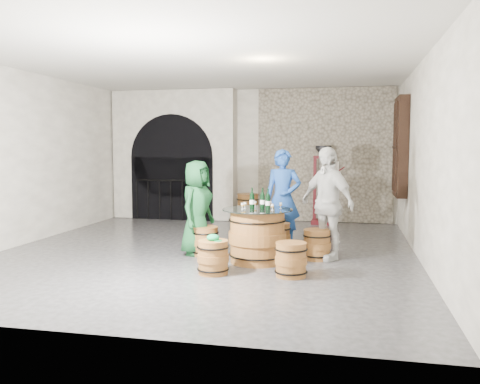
% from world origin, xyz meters
% --- Properties ---
extents(ground, '(8.00, 8.00, 0.00)m').
position_xyz_m(ground, '(0.00, 0.00, 0.00)').
color(ground, '#2D2D2F').
rests_on(ground, ground).
extents(wall_back, '(8.00, 0.00, 8.00)m').
position_xyz_m(wall_back, '(0.00, 4.00, 1.60)').
color(wall_back, silver).
rests_on(wall_back, ground).
extents(wall_front, '(8.00, 0.00, 8.00)m').
position_xyz_m(wall_front, '(0.00, -4.00, 1.60)').
color(wall_front, silver).
rests_on(wall_front, ground).
extents(wall_left, '(0.00, 8.00, 8.00)m').
position_xyz_m(wall_left, '(-3.50, 0.00, 1.60)').
color(wall_left, silver).
rests_on(wall_left, ground).
extents(wall_right, '(0.00, 8.00, 8.00)m').
position_xyz_m(wall_right, '(3.50, 0.00, 1.60)').
color(wall_right, silver).
rests_on(wall_right, ground).
extents(ceiling, '(8.00, 8.00, 0.00)m').
position_xyz_m(ceiling, '(0.00, 0.00, 3.20)').
color(ceiling, beige).
rests_on(ceiling, wall_back).
extents(stone_facing_panel, '(3.20, 0.12, 3.18)m').
position_xyz_m(stone_facing_panel, '(1.80, 3.94, 1.60)').
color(stone_facing_panel, gray).
rests_on(stone_facing_panel, ground).
extents(arched_opening, '(3.10, 0.60, 3.19)m').
position_xyz_m(arched_opening, '(-1.90, 3.74, 1.58)').
color(arched_opening, silver).
rests_on(arched_opening, ground).
extents(shuttered_window, '(0.23, 1.10, 2.00)m').
position_xyz_m(shuttered_window, '(3.38, 2.40, 1.80)').
color(shuttered_window, black).
rests_on(shuttered_window, wall_right).
extents(barrel_table, '(1.10, 1.10, 0.84)m').
position_xyz_m(barrel_table, '(1.00, -0.64, 0.42)').
color(barrel_table, brown).
rests_on(barrel_table, ground).
extents(barrel_stool_left, '(0.46, 0.46, 0.48)m').
position_xyz_m(barrel_stool_left, '(0.06, -0.33, 0.24)').
color(barrel_stool_left, brown).
rests_on(barrel_stool_left, ground).
extents(barrel_stool_far, '(0.46, 0.46, 0.48)m').
position_xyz_m(barrel_stool_far, '(1.18, 0.33, 0.24)').
color(barrel_stool_far, brown).
rests_on(barrel_stool_far, ground).
extents(barrel_stool_right, '(0.46, 0.46, 0.48)m').
position_xyz_m(barrel_stool_right, '(1.89, -0.23, 0.24)').
color(barrel_stool_right, brown).
rests_on(barrel_stool_right, ground).
extents(barrel_stool_near_right, '(0.46, 0.46, 0.48)m').
position_xyz_m(barrel_stool_near_right, '(1.61, -1.41, 0.24)').
color(barrel_stool_near_right, brown).
rests_on(barrel_stool_near_right, ground).
extents(barrel_stool_near_left, '(0.46, 0.46, 0.48)m').
position_xyz_m(barrel_stool_near_left, '(0.51, -1.50, 0.24)').
color(barrel_stool_near_left, brown).
rests_on(barrel_stool_near_left, ground).
extents(green_cap, '(0.23, 0.18, 0.10)m').
position_xyz_m(green_cap, '(0.52, -1.50, 0.52)').
color(green_cap, '#0C8744').
rests_on(green_cap, barrel_stool_near_left).
extents(person_green, '(0.66, 0.87, 1.58)m').
position_xyz_m(person_green, '(-0.10, -0.28, 0.79)').
color(person_green, '#134420').
rests_on(person_green, ground).
extents(person_blue, '(0.67, 0.47, 1.76)m').
position_xyz_m(person_blue, '(1.23, 0.60, 0.88)').
color(person_blue, '#1A4191').
rests_on(person_blue, ground).
extents(person_white, '(1.09, 1.03, 1.81)m').
position_xyz_m(person_white, '(2.04, -0.17, 0.90)').
color(person_white, beige).
rests_on(person_white, ground).
extents(wine_bottle_left, '(0.08, 0.08, 0.32)m').
position_xyz_m(wine_bottle_left, '(0.90, -0.57, 0.97)').
color(wine_bottle_left, black).
rests_on(wine_bottle_left, barrel_table).
extents(wine_bottle_center, '(0.08, 0.08, 0.32)m').
position_xyz_m(wine_bottle_center, '(1.17, -0.69, 0.97)').
color(wine_bottle_center, black).
rests_on(wine_bottle_center, barrel_table).
extents(wine_bottle_right, '(0.08, 0.08, 0.32)m').
position_xyz_m(wine_bottle_right, '(1.06, -0.54, 0.97)').
color(wine_bottle_right, black).
rests_on(wine_bottle_right, barrel_table).
extents(tasting_glass_a, '(0.05, 0.05, 0.10)m').
position_xyz_m(tasting_glass_a, '(0.77, -0.70, 0.89)').
color(tasting_glass_a, '#C07F25').
rests_on(tasting_glass_a, barrel_table).
extents(tasting_glass_b, '(0.05, 0.05, 0.10)m').
position_xyz_m(tasting_glass_b, '(1.34, -0.52, 0.89)').
color(tasting_glass_b, '#C07F25').
rests_on(tasting_glass_b, barrel_table).
extents(tasting_glass_c, '(0.05, 0.05, 0.10)m').
position_xyz_m(tasting_glass_c, '(0.92, -0.42, 0.89)').
color(tasting_glass_c, '#C07F25').
rests_on(tasting_glass_c, barrel_table).
extents(tasting_glass_d, '(0.05, 0.05, 0.10)m').
position_xyz_m(tasting_glass_d, '(1.16, -0.39, 0.89)').
color(tasting_glass_d, '#C07F25').
rests_on(tasting_glass_d, barrel_table).
extents(tasting_glass_e, '(0.05, 0.05, 0.10)m').
position_xyz_m(tasting_glass_e, '(1.25, -0.74, 0.89)').
color(tasting_glass_e, '#C07F25').
rests_on(tasting_glass_e, barrel_table).
extents(tasting_glass_f, '(0.05, 0.05, 0.10)m').
position_xyz_m(tasting_glass_f, '(0.79, -0.61, 0.89)').
color(tasting_glass_f, '#C07F25').
rests_on(tasting_glass_f, barrel_table).
extents(side_barrel, '(0.53, 0.53, 0.71)m').
position_xyz_m(side_barrel, '(0.06, 3.27, 0.35)').
color(side_barrel, brown).
rests_on(side_barrel, ground).
extents(corking_press, '(0.75, 0.42, 1.83)m').
position_xyz_m(corking_press, '(1.79, 3.58, 1.06)').
color(corking_press, '#4B0C13').
rests_on(corking_press, ground).
extents(control_box, '(0.18, 0.10, 0.22)m').
position_xyz_m(control_box, '(2.05, 3.86, 1.35)').
color(control_box, silver).
rests_on(control_box, wall_back).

